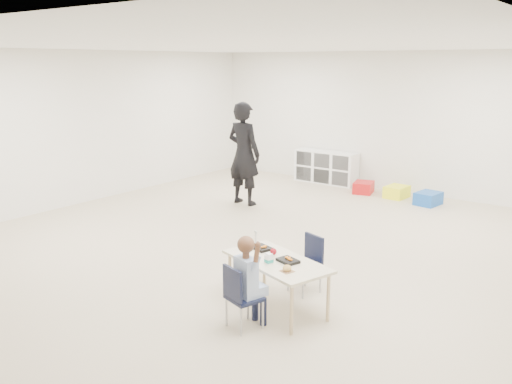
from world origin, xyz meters
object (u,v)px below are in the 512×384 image
Objects in this scene: table at (277,284)px; adult at (244,154)px; cubby_shelf at (326,167)px; child at (244,278)px; chair_near at (244,296)px.

adult is (-3.02, 3.27, 0.67)m from table.
adult reaches higher than table.
table is 6.36m from cubby_shelf.
adult reaches higher than cubby_shelf.
cubby_shelf is 2.58m from adult.
adult is at bearing 145.40° from child.
child is (-0.01, -0.54, 0.24)m from table.
chair_near is 4.89m from adult.
chair_near is at bearing 0.00° from child.
chair_near is at bearing -73.92° from table.
chair_near reaches higher than table.
chair_near is 0.19m from child.
adult reaches higher than child.
cubby_shelf reaches higher than table.
chair_near is at bearing 129.63° from adult.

